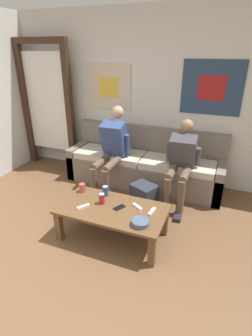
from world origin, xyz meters
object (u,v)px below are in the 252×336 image
object	(u,v)px
coffee_table	(112,212)
drink_can_blue	(105,191)
person_seated_adult	(112,148)
drink_can_red	(102,199)
ceramic_bowl	(140,222)
game_controller_near_left	(152,211)
game_controller_far_center	(137,207)
game_controller_near_right	(83,207)
person_seated_teen	(181,161)
backpack	(143,198)
couch	(144,166)
pillar_candle	(82,188)
cell_phone	(119,207)

from	to	relation	value
coffee_table	drink_can_blue	bearing A→B (deg)	131.24
person_seated_adult	drink_can_red	world-z (taller)	person_seated_adult
coffee_table	ceramic_bowl	xyz separation A→B (m)	(0.39, -0.17, 0.09)
coffee_table	ceramic_bowl	size ratio (longest dim) A/B	6.61
coffee_table	game_controller_near_left	bearing A→B (deg)	10.47
coffee_table	game_controller_far_center	bearing A→B (deg)	22.91
game_controller_near_right	person_seated_teen	bearing A→B (deg)	54.16
drink_can_blue	game_controller_near_right	xyz separation A→B (m)	(-0.12, -0.32, -0.05)
ceramic_bowl	game_controller_far_center	xyz separation A→B (m)	(-0.13, 0.28, -0.02)
ceramic_bowl	game_controller_near_left	size ratio (longest dim) A/B	1.23
person_seated_teen	drink_can_blue	distance (m)	1.12
person_seated_teen	backpack	distance (m)	0.70
couch	person_seated_adult	world-z (taller)	person_seated_adult
drink_can_red	game_controller_near_right	bearing A→B (deg)	-135.19
pillar_candle	game_controller_far_center	distance (m)	0.75
drink_can_blue	game_controller_near_left	xyz separation A→B (m)	(0.62, -0.13, -0.05)
coffee_table	person_seated_adult	xyz separation A→B (m)	(-0.48, 1.05, 0.34)
ceramic_bowl	game_controller_near_left	world-z (taller)	ceramic_bowl
game_controller_far_center	drink_can_red	bearing A→B (deg)	-170.54
coffee_table	game_controller_near_right	world-z (taller)	game_controller_near_right
person_seated_adult	game_controller_far_center	world-z (taller)	person_seated_adult
drink_can_red	game_controller_near_left	distance (m)	0.58
person_seated_teen	drink_can_blue	xyz separation A→B (m)	(-0.72, -0.84, -0.17)
ceramic_bowl	pillar_candle	distance (m)	0.95
coffee_table	game_controller_far_center	world-z (taller)	game_controller_far_center
ceramic_bowl	drink_can_red	world-z (taller)	drink_can_red
game_controller_near_left	game_controller_near_right	distance (m)	0.76
ceramic_bowl	game_controller_near_right	bearing A→B (deg)	174.98
ceramic_bowl	game_controller_far_center	world-z (taller)	ceramic_bowl
game_controller_near_left	game_controller_far_center	world-z (taller)	same
drink_can_blue	game_controller_far_center	bearing A→B (deg)	-13.31
pillar_candle	drink_can_blue	xyz separation A→B (m)	(0.30, 0.02, 0.01)
couch	ceramic_bowl	xyz separation A→B (m)	(0.47, -1.57, 0.12)
backpack	game_controller_far_center	distance (m)	0.61
game_controller_near_left	game_controller_far_center	bearing A→B (deg)	170.92
drink_can_red	game_controller_near_left	bearing A→B (deg)	3.84
person_seated_adult	drink_can_blue	bearing A→B (deg)	-70.38
pillar_candle	person_seated_adult	bearing A→B (deg)	89.71
drink_can_blue	game_controller_far_center	xyz separation A→B (m)	(0.44, -0.10, -0.05)
person_seated_adult	game_controller_near_right	xyz separation A→B (m)	(0.18, -1.16, -0.26)
cell_phone	coffee_table	bearing A→B (deg)	-159.07
coffee_table	person_seated_adult	size ratio (longest dim) A/B	0.97
couch	ceramic_bowl	bearing A→B (deg)	-73.29
person_seated_teen	coffee_table	bearing A→B (deg)	-117.13
drink_can_red	game_controller_near_left	size ratio (longest dim) A/B	0.84
couch	drink_can_red	distance (m)	1.36
person_seated_adult	pillar_candle	bearing A→B (deg)	-90.29
couch	cell_phone	distance (m)	1.38
person_seated_adult	drink_can_red	bearing A→B (deg)	-71.49
ceramic_bowl	game_controller_near_left	bearing A→B (deg)	79.89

